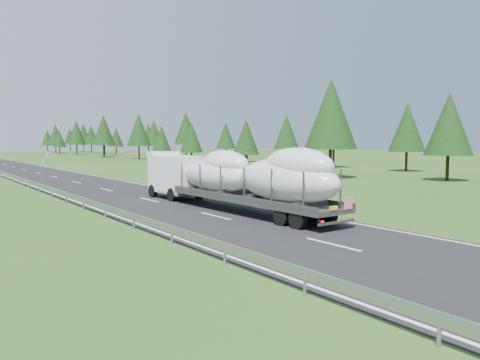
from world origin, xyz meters
TOP-DOWN VIEW (x-y plane):
  - ground at (0.00, 0.00)m, footprint 400.00×400.00m
  - highway_sign at (7.20, 80.00)m, footprint 0.08×0.90m
  - tree_line_right at (39.31, 92.80)m, footprint 28.68×244.29m
  - boat_truck at (2.14, 10.27)m, footprint 2.86×18.80m

SIDE VIEW (x-z plane):
  - ground at x=0.00m, z-range 0.00..0.00m
  - highway_sign at x=7.20m, z-range 0.51..3.11m
  - boat_truck at x=2.14m, z-range 0.16..4.10m
  - tree_line_right at x=39.31m, z-range 0.71..12.94m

